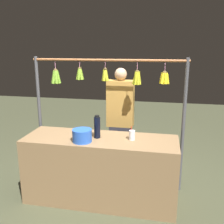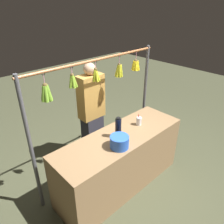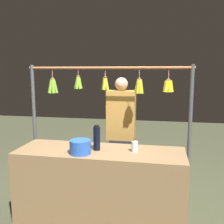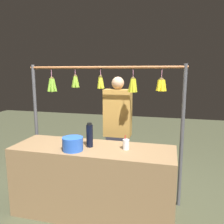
% 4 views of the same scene
% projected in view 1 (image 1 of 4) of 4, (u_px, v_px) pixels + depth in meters
% --- Properties ---
extents(ground_plane, '(12.00, 12.00, 0.00)m').
position_uv_depth(ground_plane, '(101.00, 198.00, 3.25)').
color(ground_plane, '#434630').
extents(market_counter, '(1.83, 0.60, 0.81)m').
position_uv_depth(market_counter, '(101.00, 169.00, 3.15)').
color(market_counter, olive).
rests_on(market_counter, ground).
extents(display_rack, '(2.01, 0.13, 1.74)m').
position_uv_depth(display_rack, '(107.00, 95.00, 3.34)').
color(display_rack, '#4C4C51').
rests_on(display_rack, ground).
extents(water_bottle, '(0.07, 0.07, 0.28)m').
position_uv_depth(water_bottle, '(97.00, 127.00, 3.03)').
color(water_bottle, black).
rests_on(water_bottle, market_counter).
extents(blue_bucket, '(0.22, 0.22, 0.15)m').
position_uv_depth(blue_bucket, '(82.00, 136.00, 2.92)').
color(blue_bucket, blue).
rests_on(blue_bucket, market_counter).
extents(drink_cup, '(0.07, 0.07, 0.16)m').
position_uv_depth(drink_cup, '(132.00, 135.00, 2.99)').
color(drink_cup, silver).
rests_on(drink_cup, market_counter).
extents(vendor_person, '(0.38, 0.20, 1.58)m').
position_uv_depth(vendor_person, '(120.00, 123.00, 3.73)').
color(vendor_person, '#2D2D38').
rests_on(vendor_person, ground).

